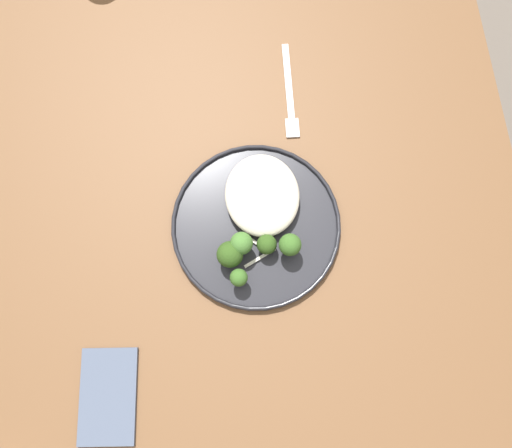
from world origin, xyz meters
name	(u,v)px	position (x,y,z in m)	size (l,w,h in m)	color
ground	(248,283)	(0.00, 0.00, 0.00)	(6.00, 6.00, 0.00)	#665B51
wooden_dining_table	(242,246)	(0.00, 0.00, 0.66)	(1.40, 1.00, 0.74)	brown
dinner_plate	(256,225)	(0.02, -0.03, 0.75)	(0.29, 0.29, 0.02)	#232328
noodle_bed	(262,195)	(0.06, -0.04, 0.77)	(0.15, 0.13, 0.04)	beige
seared_scallop_center_golden	(249,201)	(0.06, -0.02, 0.76)	(0.03, 0.03, 0.01)	#DBB77A
seared_scallop_front_small	(264,201)	(0.06, -0.05, 0.76)	(0.03, 0.03, 0.01)	beige
seared_scallop_tilted_round	(253,186)	(0.08, -0.03, 0.76)	(0.03, 0.03, 0.01)	beige
seared_scallop_right_edge	(265,213)	(0.03, -0.04, 0.76)	(0.03, 0.03, 0.01)	beige
seared_scallop_left_edge	(273,225)	(0.01, -0.06, 0.76)	(0.02, 0.02, 0.01)	#E5C689
broccoli_floret_right_tilted	(230,254)	(-0.03, 0.02, 0.78)	(0.04, 0.04, 0.06)	#7A994C
broccoli_floret_rear_charred	(290,245)	(-0.03, -0.08, 0.79)	(0.04, 0.04, 0.06)	#7A994C
broccoli_floret_beside_noodles	(267,245)	(-0.02, -0.04, 0.78)	(0.03, 0.03, 0.05)	#89A356
broccoli_floret_center_pile	(244,243)	(-0.02, 0.00, 0.79)	(0.04, 0.04, 0.06)	#89A356
broccoli_floret_near_rim	(239,278)	(-0.07, 0.01, 0.78)	(0.03, 0.03, 0.05)	#89A356
onion_sliver_long_sliver	(253,241)	(-0.01, -0.02, 0.75)	(0.05, 0.01, 0.00)	silver
onion_sliver_short_strip	(260,258)	(-0.04, -0.03, 0.75)	(0.06, 0.01, 0.00)	silver
dinner_fork	(289,94)	(0.26, -0.12, 0.74)	(0.19, 0.03, 0.00)	silver
folded_napkin	(108,396)	(-0.23, 0.24, 0.74)	(0.15, 0.09, 0.01)	#4C566B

